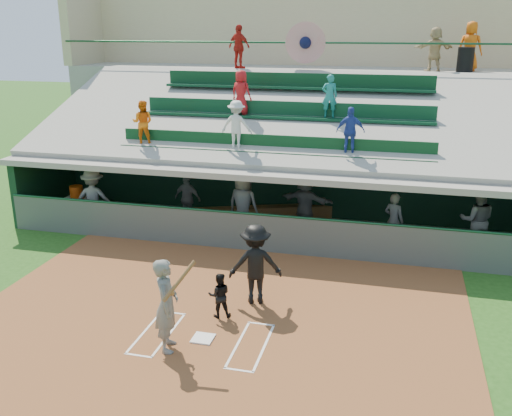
% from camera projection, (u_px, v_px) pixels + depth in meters
% --- Properties ---
extents(ground, '(100.00, 100.00, 0.00)m').
position_uv_depth(ground, '(203.00, 340.00, 11.78)').
color(ground, '#204B15').
rests_on(ground, ground).
extents(dirt_slab, '(11.00, 9.00, 0.02)m').
position_uv_depth(dirt_slab, '(211.00, 328.00, 12.24)').
color(dirt_slab, brown).
rests_on(dirt_slab, ground).
extents(home_plate, '(0.43, 0.43, 0.03)m').
position_uv_depth(home_plate, '(203.00, 338.00, 11.77)').
color(home_plate, white).
rests_on(home_plate, dirt_slab).
extents(batters_box_chalk, '(2.65, 1.85, 0.01)m').
position_uv_depth(batters_box_chalk, '(203.00, 339.00, 11.77)').
color(batters_box_chalk, white).
rests_on(batters_box_chalk, dirt_slab).
extents(dugout_floor, '(16.00, 3.50, 0.04)m').
position_uv_depth(dugout_floor, '(274.00, 231.00, 18.01)').
color(dugout_floor, gray).
rests_on(dugout_floor, ground).
extents(concourse_slab, '(20.00, 3.00, 4.60)m').
position_uv_depth(concourse_slab, '(309.00, 125.00, 23.55)').
color(concourse_slab, gray).
rests_on(concourse_slab, ground).
extents(grandstand, '(20.40, 10.40, 7.80)m').
position_uv_depth(grandstand, '(296.00, 139.00, 20.80)').
color(grandstand, '#505550').
rests_on(grandstand, ground).
extents(batter_at_plate, '(0.94, 0.82, 1.95)m').
position_uv_depth(batter_at_plate, '(167.00, 305.00, 11.15)').
color(batter_at_plate, '#5C5E59').
rests_on(batter_at_plate, dirt_slab).
extents(catcher, '(0.60, 0.54, 1.03)m').
position_uv_depth(catcher, '(219.00, 295.00, 12.55)').
color(catcher, black).
rests_on(catcher, dirt_slab).
extents(home_umpire, '(1.38, 1.04, 1.90)m').
position_uv_depth(home_umpire, '(255.00, 264.00, 13.10)').
color(home_umpire, black).
rests_on(home_umpire, dirt_slab).
extents(dugout_bench, '(13.35, 5.50, 0.42)m').
position_uv_depth(dugout_bench, '(282.00, 212.00, 19.06)').
color(dugout_bench, brown).
rests_on(dugout_bench, dugout_floor).
extents(white_table, '(0.92, 0.72, 0.75)m').
position_uv_depth(white_table, '(78.00, 209.00, 18.88)').
color(white_table, silver).
rests_on(white_table, dugout_floor).
extents(water_cooler, '(0.43, 0.43, 0.43)m').
position_uv_depth(water_cooler, '(77.00, 192.00, 18.63)').
color(water_cooler, '#C8450B').
rests_on(water_cooler, white_table).
extents(dugout_player_a, '(1.38, 1.00, 1.92)m').
position_uv_depth(dugout_player_a, '(94.00, 199.00, 17.97)').
color(dugout_player_a, '#5B5E58').
rests_on(dugout_player_a, dugout_floor).
extents(dugout_player_b, '(1.00, 0.57, 1.61)m').
position_uv_depth(dugout_player_b, '(188.00, 199.00, 18.50)').
color(dugout_player_b, '#60625D').
rests_on(dugout_player_b, dugout_floor).
extents(dugout_player_c, '(1.09, 0.84, 1.98)m').
position_uv_depth(dugout_player_c, '(243.00, 204.00, 17.31)').
color(dugout_player_c, '#585A55').
rests_on(dugout_player_c, dugout_floor).
extents(dugout_player_d, '(1.78, 0.93, 1.84)m').
position_uv_depth(dugout_player_d, '(305.00, 203.00, 17.70)').
color(dugout_player_d, '#5B5E59').
rests_on(dugout_player_d, dugout_floor).
extents(dugout_player_e, '(0.71, 0.63, 1.65)m').
position_uv_depth(dugout_player_e, '(394.00, 221.00, 16.35)').
color(dugout_player_e, '#52544F').
rests_on(dugout_player_e, dugout_floor).
extents(dugout_player_f, '(0.96, 0.75, 1.95)m').
position_uv_depth(dugout_player_f, '(477.00, 220.00, 15.92)').
color(dugout_player_f, '#585B56').
rests_on(dugout_player_f, dugout_floor).
extents(trash_bin, '(0.58, 0.58, 0.87)m').
position_uv_depth(trash_bin, '(465.00, 60.00, 20.58)').
color(trash_bin, black).
rests_on(trash_bin, concourse_slab).
extents(concourse_staff_a, '(1.05, 0.75, 1.65)m').
position_uv_depth(concourse_staff_a, '(239.00, 47.00, 21.85)').
color(concourse_staff_a, red).
rests_on(concourse_staff_a, concourse_slab).
extents(concourse_staff_b, '(0.99, 0.79, 1.77)m').
position_uv_depth(concourse_staff_b, '(470.00, 46.00, 20.77)').
color(concourse_staff_b, '#D8590C').
rests_on(concourse_staff_b, concourse_slab).
extents(concourse_staff_c, '(1.53, 0.95, 1.58)m').
position_uv_depth(concourse_staff_c, '(435.00, 49.00, 20.81)').
color(concourse_staff_c, tan).
rests_on(concourse_staff_c, concourse_slab).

